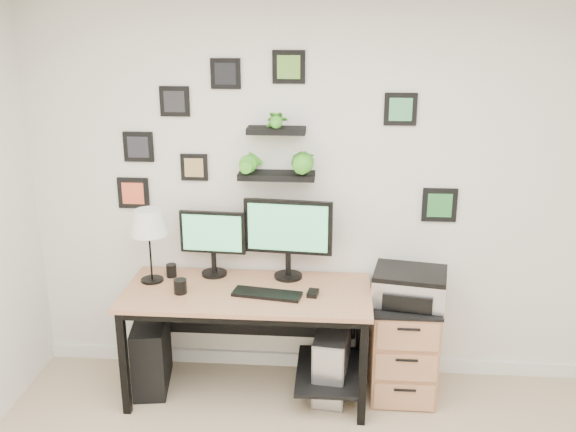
# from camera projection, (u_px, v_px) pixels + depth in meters

# --- Properties ---
(room) EXTENTS (4.00, 4.00, 4.00)m
(room) POSITION_uv_depth(u_px,v_px,m) (320.00, 360.00, 4.67)
(room) COLOR #C2AC8A
(room) RESTS_ON ground
(desk) EXTENTS (1.60, 0.70, 0.75)m
(desk) POSITION_uv_depth(u_px,v_px,m) (254.00, 306.00, 4.22)
(desk) COLOR tan
(desk) RESTS_ON ground
(monitor_left) EXTENTS (0.45, 0.19, 0.46)m
(monitor_left) POSITION_uv_depth(u_px,v_px,m) (213.00, 238.00, 4.31)
(monitor_left) COLOR black
(monitor_left) RESTS_ON desk
(monitor_right) EXTENTS (0.59, 0.21, 0.55)m
(monitor_right) POSITION_uv_depth(u_px,v_px,m) (288.00, 232.00, 4.25)
(monitor_right) COLOR black
(monitor_right) RESTS_ON desk
(keyboard) EXTENTS (0.46, 0.21, 0.02)m
(keyboard) POSITION_uv_depth(u_px,v_px,m) (267.00, 294.00, 4.07)
(keyboard) COLOR black
(keyboard) RESTS_ON desk
(mouse) EXTENTS (0.08, 0.11, 0.03)m
(mouse) POSITION_uv_depth(u_px,v_px,m) (313.00, 293.00, 4.08)
(mouse) COLOR black
(mouse) RESTS_ON desk
(table_lamp) EXTENTS (0.25, 0.25, 0.50)m
(table_lamp) POSITION_uv_depth(u_px,v_px,m) (148.00, 224.00, 4.18)
(table_lamp) COLOR black
(table_lamp) RESTS_ON desk
(mug) EXTENTS (0.08, 0.08, 0.09)m
(mug) POSITION_uv_depth(u_px,v_px,m) (180.00, 286.00, 4.10)
(mug) COLOR black
(mug) RESTS_ON desk
(pen_cup) EXTENTS (0.07, 0.07, 0.09)m
(pen_cup) POSITION_uv_depth(u_px,v_px,m) (171.00, 271.00, 4.35)
(pen_cup) COLOR black
(pen_cup) RESTS_ON desk
(pc_tower_black) EXTENTS (0.29, 0.51, 0.48)m
(pc_tower_black) POSITION_uv_depth(u_px,v_px,m) (152.00, 353.00, 4.39)
(pc_tower_black) COLOR black
(pc_tower_black) RESTS_ON ground
(pc_tower_grey) EXTENTS (0.26, 0.49, 0.46)m
(pc_tower_grey) POSITION_uv_depth(u_px,v_px,m) (332.00, 362.00, 4.30)
(pc_tower_grey) COLOR gray
(pc_tower_grey) RESTS_ON ground
(file_cabinet) EXTENTS (0.43, 0.53, 0.67)m
(file_cabinet) POSITION_uv_depth(u_px,v_px,m) (403.00, 346.00, 4.29)
(file_cabinet) COLOR tan
(file_cabinet) RESTS_ON ground
(printer) EXTENTS (0.51, 0.43, 0.21)m
(printer) POSITION_uv_depth(u_px,v_px,m) (410.00, 286.00, 4.15)
(printer) COLOR silver
(printer) RESTS_ON file_cabinet
(wall_decor) EXTENTS (2.29, 0.18, 1.11)m
(wall_decor) POSITION_uv_depth(u_px,v_px,m) (273.00, 145.00, 4.15)
(wall_decor) COLOR black
(wall_decor) RESTS_ON ground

